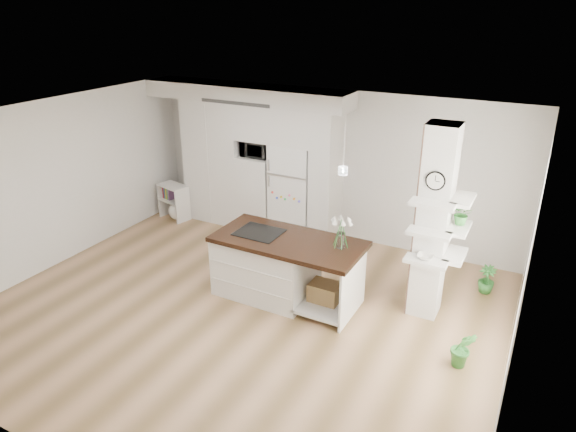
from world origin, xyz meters
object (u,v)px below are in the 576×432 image
at_px(refrigerator, 294,190).
at_px(kitchen_island, 273,264).
at_px(bookshelf, 175,204).
at_px(floor_plant_a, 463,348).

bearing_deg(refrigerator, kitchen_island, -71.00).
xyz_separation_m(kitchen_island, bookshelf, (-3.16, 1.61, -0.19)).
bearing_deg(floor_plant_a, kitchen_island, 171.98).
xyz_separation_m(kitchen_island, floor_plant_a, (2.81, -0.40, -0.24)).
bearing_deg(bookshelf, kitchen_island, -13.38).
bearing_deg(kitchen_island, floor_plant_a, -7.43).
relative_size(refrigerator, kitchen_island, 0.81).
bearing_deg(kitchen_island, refrigerator, 109.59).
bearing_deg(refrigerator, floor_plant_a, -35.06).
distance_m(refrigerator, bookshelf, 2.56).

